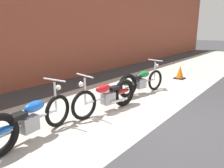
{
  "coord_description": "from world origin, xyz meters",
  "views": [
    {
      "loc": [
        -4.01,
        -1.81,
        1.98
      ],
      "look_at": [
        -0.23,
        1.18,
        0.75
      ],
      "focal_mm": 34.34,
      "sensor_mm": 36.0,
      "label": 1
    }
  ],
  "objects": [
    {
      "name": "motorcycle_green",
      "position": [
        1.55,
        1.52,
        0.4
      ],
      "size": [
        1.99,
        0.69,
        1.03
      ],
      "rotation": [
        0.0,
        0.0,
        -0.19
      ],
      "color": "black",
      "rests_on": "ground"
    },
    {
      "name": "traffic_cone",
      "position": [
        4.53,
        1.35,
        0.25
      ],
      "size": [
        0.4,
        0.4,
        0.55
      ],
      "color": "orange",
      "rests_on": "ground"
    },
    {
      "name": "motorcycle_red",
      "position": [
        -0.06,
        1.36,
        0.4
      ],
      "size": [
        2.0,
        0.64,
        1.03
      ],
      "rotation": [
        0.0,
        0.0,
        3.0
      ],
      "color": "black",
      "rests_on": "ground"
    },
    {
      "name": "brick_building_wall",
      "position": [
        0.0,
        5.2,
        2.44
      ],
      "size": [
        36.0,
        0.5,
        4.88
      ],
      "primitive_type": "cube",
      "color": "brown",
      "rests_on": "ground"
    },
    {
      "name": "ground_plane",
      "position": [
        0.0,
        0.0,
        0.0
      ],
      "size": [
        80.0,
        80.0,
        0.0
      ],
      "primitive_type": "plane",
      "color": "#38383A"
    },
    {
      "name": "motorcycle_blue",
      "position": [
        -2.24,
        1.55,
        0.4
      ],
      "size": [
        2.0,
        0.58,
        1.03
      ],
      "rotation": [
        0.0,
        0.0,
        0.14
      ],
      "color": "black",
      "rests_on": "ground"
    },
    {
      "name": "sidewalk_slab",
      "position": [
        0.0,
        1.75,
        0.0
      ],
      "size": [
        36.0,
        3.5,
        0.01
      ],
      "primitive_type": "cube",
      "color": "#B2ADA3",
      "rests_on": "ground"
    }
  ]
}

